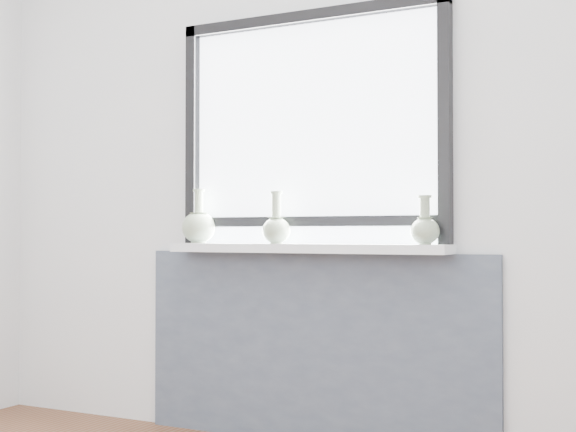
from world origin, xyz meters
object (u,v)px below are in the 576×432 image
at_px(vase_a, 199,226).
at_px(vase_b, 276,227).
at_px(windowsill, 304,248).
at_px(vase_c, 425,228).

xyz_separation_m(vase_a, vase_b, (0.43, -0.02, -0.01)).
bearing_deg(vase_a, windowsill, -0.28).
height_order(windowsill, vase_a, vase_a).
bearing_deg(vase_c, vase_b, 179.50).
height_order(vase_a, vase_b, vase_a).
bearing_deg(vase_a, vase_b, -3.03).
bearing_deg(windowsill, vase_b, -171.29).
height_order(windowsill, vase_c, vase_c).
relative_size(windowsill, vase_c, 6.54).
bearing_deg(vase_b, vase_c, -0.50).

